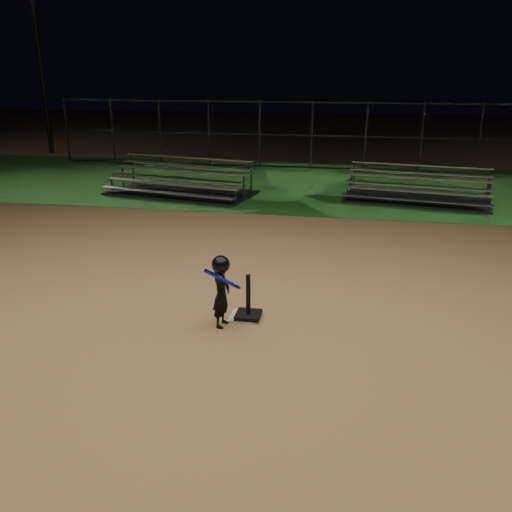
% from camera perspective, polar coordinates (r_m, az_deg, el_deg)
% --- Properties ---
extents(ground, '(80.00, 80.00, 0.00)m').
position_cam_1_polar(ground, '(8.18, -1.24, -6.63)').
color(ground, '#AD7F4E').
rests_on(ground, ground).
extents(grass_strip, '(60.00, 8.00, 0.01)m').
position_cam_1_polar(grass_strip, '(17.62, 5.19, 7.76)').
color(grass_strip, '#1B4C18').
rests_on(grass_strip, ground).
extents(home_plate, '(0.45, 0.45, 0.02)m').
position_cam_1_polar(home_plate, '(8.18, -1.24, -6.55)').
color(home_plate, beige).
rests_on(home_plate, ground).
extents(batting_tee, '(0.38, 0.38, 0.69)m').
position_cam_1_polar(batting_tee, '(8.08, -0.84, -5.83)').
color(batting_tee, black).
rests_on(batting_tee, home_plate).
extents(child_batter, '(0.47, 0.53, 1.11)m').
position_cam_1_polar(child_batter, '(7.69, -3.78, -3.63)').
color(child_batter, black).
rests_on(child_batter, ground).
extents(bleacher_left, '(4.67, 2.92, 1.06)m').
position_cam_1_polar(bleacher_left, '(16.28, -8.24, 7.42)').
color(bleacher_left, '#AAAAAF').
rests_on(bleacher_left, ground).
extents(bleacher_right, '(4.24, 2.53, 0.98)m').
position_cam_1_polar(bleacher_right, '(15.94, 17.07, 6.43)').
color(bleacher_right, '#ADADB2').
rests_on(bleacher_right, ground).
extents(backstop_fence, '(20.08, 0.08, 2.50)m').
position_cam_1_polar(backstop_fence, '(20.38, 6.08, 12.90)').
color(backstop_fence, '#38383D').
rests_on(backstop_fence, ground).
extents(light_pole_left, '(0.90, 0.53, 8.30)m').
position_cam_1_polar(light_pole_left, '(25.93, -22.80, 21.21)').
color(light_pole_left, '#2D2D30').
rests_on(light_pole_left, ground).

